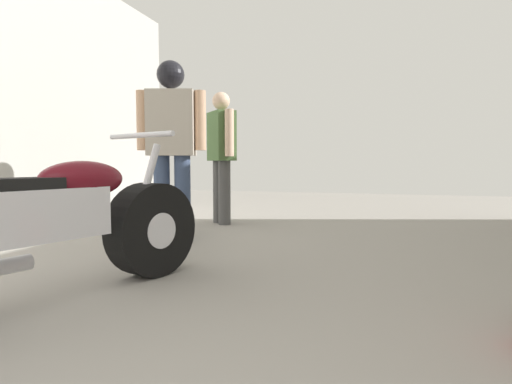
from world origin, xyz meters
name	(u,v)px	position (x,y,z in m)	size (l,w,h in m)	color
ground_plane	(259,268)	(0.00, 3.13, 0.00)	(15.01, 15.01, 0.00)	gray
motorcycle_maroon_cruiser	(38,232)	(-0.86, 2.05, 0.39)	(0.90, 1.96, 0.94)	black
mechanic_in_blue	(221,150)	(-1.04, 5.06, 0.90)	(0.50, 0.54, 1.59)	#4C4C4C
mechanic_with_helmet	(171,133)	(-1.14, 3.99, 1.03)	(0.68, 0.36, 1.72)	#384766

